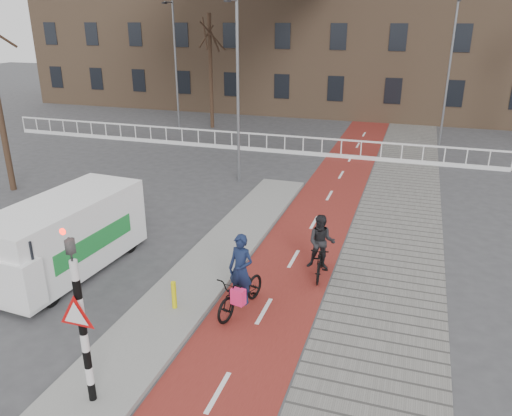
% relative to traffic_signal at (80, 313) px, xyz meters
% --- Properties ---
extents(ground, '(120.00, 120.00, 0.00)m').
position_rel_traffic_signal_xyz_m(ground, '(0.60, 2.02, -1.99)').
color(ground, '#38383A').
rests_on(ground, ground).
extents(bike_lane, '(2.50, 60.00, 0.01)m').
position_rel_traffic_signal_xyz_m(bike_lane, '(2.10, 12.02, -1.98)').
color(bike_lane, maroon).
rests_on(bike_lane, ground).
extents(sidewalk, '(3.00, 60.00, 0.01)m').
position_rel_traffic_signal_xyz_m(sidewalk, '(4.90, 12.02, -1.98)').
color(sidewalk, slate).
rests_on(sidewalk, ground).
extents(curb_island, '(1.80, 16.00, 0.12)m').
position_rel_traffic_signal_xyz_m(curb_island, '(-0.10, 6.02, -1.93)').
color(curb_island, gray).
rests_on(curb_island, ground).
extents(traffic_signal, '(0.80, 0.80, 3.68)m').
position_rel_traffic_signal_xyz_m(traffic_signal, '(0.00, 0.00, 0.00)').
color(traffic_signal, black).
rests_on(traffic_signal, curb_island).
extents(bollard, '(0.12, 0.12, 0.71)m').
position_rel_traffic_signal_xyz_m(bollard, '(0.02, 3.33, -1.52)').
color(bollard, yellow).
rests_on(bollard, curb_island).
extents(cyclist_near, '(1.09, 2.04, 2.01)m').
position_rel_traffic_signal_xyz_m(cyclist_near, '(1.55, 3.89, -1.31)').
color(cyclist_near, black).
rests_on(cyclist_near, bike_lane).
extents(cyclist_far, '(0.81, 1.70, 1.81)m').
position_rel_traffic_signal_xyz_m(cyclist_far, '(3.05, 6.23, -1.23)').
color(cyclist_far, black).
rests_on(cyclist_far, bike_lane).
extents(van, '(2.29, 5.03, 2.11)m').
position_rel_traffic_signal_xyz_m(van, '(-3.82, 4.33, -0.88)').
color(van, white).
rests_on(van, ground).
extents(railing, '(28.00, 0.10, 0.99)m').
position_rel_traffic_signal_xyz_m(railing, '(-4.40, 19.02, -1.68)').
color(railing, silver).
rests_on(railing, ground).
extents(townhouse_row, '(46.00, 10.00, 15.90)m').
position_rel_traffic_signal_xyz_m(townhouse_row, '(-2.40, 34.02, 5.82)').
color(townhouse_row, '#7F6047').
rests_on(townhouse_row, ground).
extents(tree_mid, '(0.24, 0.24, 7.06)m').
position_rel_traffic_signal_xyz_m(tree_mid, '(-7.68, 24.08, 1.54)').
color(tree_mid, black).
rests_on(tree_mid, ground).
extents(streetlight_near, '(0.12, 0.12, 7.52)m').
position_rel_traffic_signal_xyz_m(streetlight_near, '(-2.06, 13.72, 1.77)').
color(streetlight_near, slate).
rests_on(streetlight_near, ground).
extents(streetlight_left, '(0.12, 0.12, 7.73)m').
position_rel_traffic_signal_xyz_m(streetlight_left, '(-9.44, 22.75, 1.87)').
color(streetlight_left, slate).
rests_on(streetlight_left, ground).
extents(streetlight_right, '(0.12, 0.12, 7.73)m').
position_rel_traffic_signal_xyz_m(streetlight_right, '(6.49, 23.68, 1.88)').
color(streetlight_right, slate).
rests_on(streetlight_right, ground).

